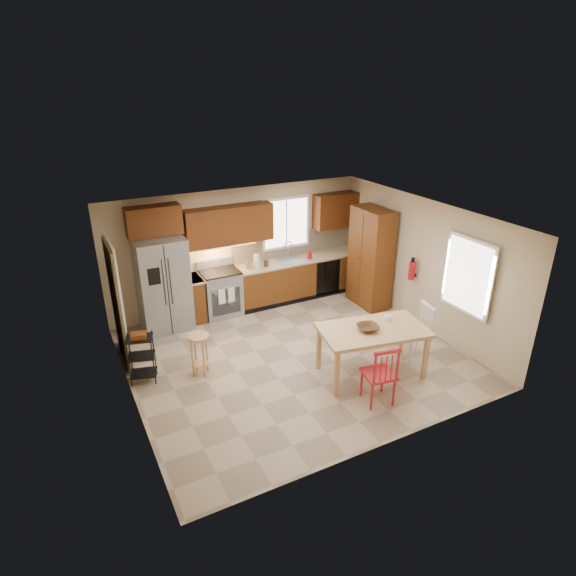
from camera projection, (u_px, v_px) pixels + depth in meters
The scene contains 33 objects.
floor at pixel (295, 357), 8.46m from camera, with size 5.50×5.50×0.00m, color tan.
ceiling at pixel (296, 219), 7.45m from camera, with size 5.50×5.00×0.02m, color silver.
wall_back at pixel (238, 248), 9.99m from camera, with size 5.50×0.02×2.50m, color #CCB793.
wall_front at pixel (391, 366), 5.92m from camera, with size 5.50×0.02×2.50m, color #CCB793.
wall_left at pixel (124, 329), 6.80m from camera, with size 0.02×5.00×2.50m, color #CCB793.
wall_right at pixel (423, 265), 9.11m from camera, with size 0.02×5.00×2.50m, color #CCB793.
refrigerator at pixel (163, 284), 9.11m from camera, with size 0.92×0.75×1.82m, color gray.
range_stove at pixel (221, 293), 9.82m from camera, with size 0.76×0.63×0.92m, color gray.
base_cabinet_narrow at pixel (195, 299), 9.60m from camera, with size 0.30×0.60×0.90m, color #603111.
base_cabinet_run at pixel (299, 278), 10.61m from camera, with size 2.92×0.60×0.90m, color #603111.
dishwasher at pixel (328, 278), 10.61m from camera, with size 0.60×0.02×0.78m, color black.
backsplash at pixel (294, 243), 10.55m from camera, with size 2.92×0.03×0.55m, color beige.
upper_over_fridge at pixel (154, 221), 8.79m from camera, with size 1.00×0.35×0.55m, color #532A0D.
upper_left_block at pixel (229, 225), 9.51m from camera, with size 1.80×0.35×0.75m, color #532A0D.
upper_right_block at pixel (336, 210), 10.56m from camera, with size 1.00×0.35×0.75m, color #532A0D.
window_back at pixel (286, 223), 10.27m from camera, with size 1.12×0.04×1.12m, color white.
sink at pixel (292, 262), 10.36m from camera, with size 0.62×0.46×0.16m, color gray.
undercab_glow at pixel (216, 247), 9.52m from camera, with size 1.60×0.30×0.01m, color #FFBF66.
soap_bottle at pixel (310, 254), 10.39m from camera, with size 0.09×0.09×0.19m, color #B70C15.
paper_towel at pixel (257, 261), 9.89m from camera, with size 0.12×0.12×0.28m, color silver.
canister_steel at pixel (248, 265), 9.83m from camera, with size 0.11×0.11×0.18m, color gray.
canister_wood at pixel (266, 263), 9.98m from camera, with size 0.10×0.10×0.14m, color #533216.
pantry at pixel (370, 258), 10.03m from camera, with size 0.50×0.95×2.10m, color #603111.
fire_extinguisher at pixel (412, 270), 9.24m from camera, with size 0.12×0.12×0.36m, color #B70C15.
window_right at pixel (468, 276), 8.07m from camera, with size 0.04×1.02×1.32m, color white.
doorway at pixel (116, 305), 7.97m from camera, with size 0.04×0.95×2.10m, color #8C7A59.
dining_table at pixel (371, 352), 7.83m from camera, with size 1.69×0.95×0.82m, color tan, non-canonical shape.
chair_red at pixel (379, 373), 7.12m from camera, with size 0.46×0.46×0.99m, color #AA1A21, non-canonical shape.
chair_white at pixel (415, 333), 8.23m from camera, with size 0.46×0.46×0.99m, color silver, non-canonical shape.
table_bowl at pixel (368, 330), 7.61m from camera, with size 0.34×0.34×0.08m, color #533216.
table_jar at pixel (388, 319), 7.88m from camera, with size 0.13×0.13×0.16m, color silver.
bar_stool at pixel (200, 355), 7.83m from camera, with size 0.35×0.35×0.72m, color tan, non-canonical shape.
utility_cart at pixel (142, 358), 7.64m from camera, with size 0.41×0.32×0.82m, color black, non-canonical shape.
Camera 1 is at (-3.44, -6.39, 4.52)m, focal length 30.00 mm.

